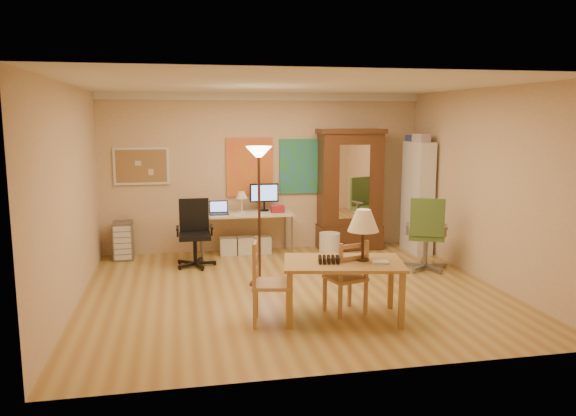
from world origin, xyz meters
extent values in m
plane|color=olive|center=(0.00, 0.00, 0.00)|extent=(5.50, 5.50, 0.00)
cube|color=white|center=(0.00, 2.46, 2.64)|extent=(5.50, 0.08, 0.12)
cube|color=#9B7349|center=(-2.05, 2.47, 1.50)|extent=(0.90, 0.04, 0.62)
cube|color=gold|center=(-0.25, 2.47, 1.45)|extent=(0.80, 0.04, 1.00)
cube|color=teal|center=(0.65, 2.47, 1.45)|extent=(0.75, 0.04, 0.95)
cube|color=brown|center=(0.35, -1.12, 0.65)|extent=(1.48, 1.06, 0.04)
cube|color=brown|center=(-0.32, -1.33, 0.32)|extent=(0.07, 0.07, 0.64)
cube|color=brown|center=(0.88, -1.57, 0.32)|extent=(0.07, 0.07, 0.64)
cube|color=brown|center=(-0.18, -0.67, 0.32)|extent=(0.07, 0.07, 0.64)
cube|color=brown|center=(1.01, -0.91, 0.32)|extent=(0.07, 0.07, 0.64)
cylinder|color=black|center=(0.58, -1.12, 0.68)|extent=(0.14, 0.14, 0.02)
cylinder|color=black|center=(0.58, -1.12, 0.85)|extent=(0.04, 0.04, 0.36)
cone|color=#FFEDC7|center=(0.58, -1.12, 1.14)|extent=(0.36, 0.36, 0.25)
cube|color=beige|center=(0.73, -1.29, 0.69)|extent=(0.20, 0.17, 0.03)
cube|color=black|center=(0.17, -1.15, 0.71)|extent=(0.28, 0.24, 0.07)
cube|color=#A9734D|center=(0.43, -0.94, 0.42)|extent=(0.51, 0.49, 0.04)
cube|color=#A9734D|center=(0.55, -0.73, 0.20)|extent=(0.05, 0.05, 0.40)
cube|color=#A9734D|center=(0.21, -0.83, 0.20)|extent=(0.05, 0.05, 0.40)
cube|color=#A9734D|center=(0.65, -1.05, 0.20)|extent=(0.05, 0.05, 0.40)
cube|color=#A9734D|center=(0.31, -1.15, 0.20)|extent=(0.05, 0.05, 0.40)
cube|color=#A9734D|center=(0.65, -1.05, 0.66)|extent=(0.05, 0.05, 0.47)
cube|color=#A9734D|center=(0.31, -1.15, 0.66)|extent=(0.05, 0.05, 0.47)
cube|color=#A9734D|center=(0.48, -1.10, 0.70)|extent=(0.35, 0.13, 0.05)
cube|color=#A9734D|center=(-0.48, -1.11, 0.45)|extent=(0.50, 0.51, 0.04)
cube|color=#A9734D|center=(-0.34, -1.34, 0.22)|extent=(0.05, 0.05, 0.43)
cube|color=#A9734D|center=(-0.27, -0.96, 0.22)|extent=(0.05, 0.05, 0.43)
cube|color=#A9734D|center=(-0.69, -1.27, 0.22)|extent=(0.05, 0.05, 0.43)
cube|color=#A9734D|center=(-0.62, -0.89, 0.22)|extent=(0.05, 0.05, 0.43)
cube|color=#A9734D|center=(-0.69, -1.27, 0.70)|extent=(0.05, 0.05, 0.50)
cube|color=#A9734D|center=(-0.62, -0.89, 0.70)|extent=(0.05, 0.05, 0.50)
cube|color=#A9734D|center=(-0.66, -1.08, 0.75)|extent=(0.10, 0.38, 0.05)
cylinder|color=#41241A|center=(-0.40, 0.35, 0.02)|extent=(0.29, 0.29, 0.03)
cylinder|color=#41241A|center=(-0.40, 0.35, 0.92)|extent=(0.04, 0.04, 1.80)
cone|color=#FFE0A5|center=(-0.40, 0.35, 1.84)|extent=(0.35, 0.35, 0.14)
cube|color=beige|center=(-0.38, 2.12, 0.70)|extent=(1.57, 0.69, 0.03)
cylinder|color=slate|center=(-1.11, 1.83, 0.34)|extent=(0.04, 0.04, 0.69)
cylinder|color=slate|center=(0.36, 1.83, 0.34)|extent=(0.04, 0.04, 0.69)
cylinder|color=slate|center=(-1.11, 2.41, 0.34)|extent=(0.04, 0.04, 0.69)
cylinder|color=slate|center=(0.36, 2.41, 0.34)|extent=(0.04, 0.04, 0.69)
cube|color=black|center=(-0.82, 2.07, 0.72)|extent=(0.31, 0.22, 0.02)
cube|color=black|center=(-0.82, 2.23, 0.83)|extent=(0.31, 0.05, 0.20)
cube|color=black|center=(-0.03, 2.27, 1.03)|extent=(0.49, 0.04, 0.31)
cone|color=#FFEDC7|center=(-0.42, 2.22, 1.01)|extent=(0.20, 0.20, 0.12)
cube|color=beige|center=(-0.52, 1.97, 0.72)|extent=(0.24, 0.31, 0.01)
cube|color=maroon|center=(0.16, 2.07, 0.77)|extent=(0.22, 0.16, 0.12)
cube|color=white|center=(-0.67, 2.17, 0.15)|extent=(0.27, 0.23, 0.29)
cube|color=white|center=(-0.38, 2.17, 0.15)|extent=(0.27, 0.23, 0.29)
cube|color=silver|center=(-0.08, 2.17, 0.15)|extent=(0.27, 0.23, 0.29)
cylinder|color=black|center=(-1.24, 1.52, 0.25)|extent=(0.06, 0.06, 0.40)
cube|color=black|center=(-1.24, 1.52, 0.48)|extent=(0.48, 0.46, 0.07)
cube|color=black|center=(-1.24, 1.74, 0.78)|extent=(0.46, 0.05, 0.52)
cube|color=black|center=(-1.50, 1.52, 0.62)|extent=(0.04, 0.30, 0.03)
cube|color=black|center=(-0.98, 1.51, 0.62)|extent=(0.04, 0.30, 0.03)
cylinder|color=slate|center=(2.20, 0.67, 0.27)|extent=(0.06, 0.06, 0.43)
cube|color=#415B29|center=(2.20, 0.67, 0.52)|extent=(0.67, 0.66, 0.08)
cube|color=#415B29|center=(2.11, 0.45, 0.84)|extent=(0.48, 0.25, 0.56)
cube|color=slate|center=(2.46, 0.56, 0.67)|extent=(0.17, 0.31, 0.03)
cube|color=slate|center=(1.94, 0.78, 0.67)|extent=(0.17, 0.31, 0.03)
cube|color=slate|center=(-2.37, 2.22, 0.31)|extent=(0.31, 0.36, 0.62)
cube|color=silver|center=(-2.37, 2.03, 0.31)|extent=(0.27, 0.02, 0.53)
cube|color=#36230E|center=(1.48, 2.24, 1.02)|extent=(1.06, 0.48, 2.03)
cube|color=#36230E|center=(1.48, 2.24, 0.21)|extent=(1.10, 0.52, 0.41)
cube|color=white|center=(1.48, 1.99, 1.21)|extent=(0.53, 0.01, 1.26)
cube|color=#36230E|center=(1.48, 2.24, 2.06)|extent=(1.14, 0.54, 0.08)
cube|color=white|center=(2.55, 1.80, 0.94)|extent=(0.28, 0.76, 1.89)
cube|color=#993333|center=(2.51, 1.66, 0.45)|extent=(0.17, 0.38, 0.23)
cube|color=#334C99|center=(2.51, 1.99, 1.57)|extent=(0.17, 0.26, 0.19)
cylinder|color=silver|center=(0.94, 1.59, 0.21)|extent=(0.34, 0.34, 0.43)
camera|label=1|loc=(-1.48, -7.08, 2.29)|focal=35.00mm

